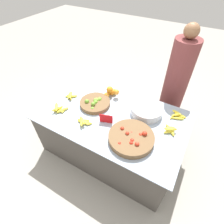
# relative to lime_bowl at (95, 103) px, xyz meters

# --- Properties ---
(ground_plane) EXTENTS (12.00, 12.00, 0.00)m
(ground_plane) POSITION_rel_lime_bowl_xyz_m (0.27, -0.06, -0.68)
(ground_plane) COLOR #A39E93
(market_table) EXTENTS (1.72, 1.05, 0.65)m
(market_table) POSITION_rel_lime_bowl_xyz_m (0.27, -0.06, -0.36)
(market_table) COLOR #4C4742
(market_table) RESTS_ON ground_plane
(lime_bowl) EXTENTS (0.37, 0.37, 0.09)m
(lime_bowl) POSITION_rel_lime_bowl_xyz_m (0.00, 0.00, 0.00)
(lime_bowl) COLOR brown
(lime_bowl) RESTS_ON market_table
(tomato_basket) EXTENTS (0.47, 0.47, 0.11)m
(tomato_basket) POSITION_rel_lime_bowl_xyz_m (0.62, -0.27, 0.00)
(tomato_basket) COLOR brown
(tomato_basket) RESTS_ON market_table
(orange_pile) EXTENTS (0.21, 0.19, 0.14)m
(orange_pile) POSITION_rel_lime_bowl_xyz_m (0.08, 0.27, 0.02)
(orange_pile) COLOR orange
(orange_pile) RESTS_ON market_table
(metal_bowl) EXTENTS (0.37, 0.37, 0.10)m
(metal_bowl) POSITION_rel_lime_bowl_xyz_m (0.61, 0.17, 0.02)
(metal_bowl) COLOR silver
(metal_bowl) RESTS_ON market_table
(price_sign) EXTENTS (0.14, 0.05, 0.11)m
(price_sign) POSITION_rel_lime_bowl_xyz_m (0.28, -0.19, 0.03)
(price_sign) COLOR red
(price_sign) RESTS_ON market_table
(banana_bunch_middle_right) EXTENTS (0.14, 0.14, 0.06)m
(banana_bunch_middle_right) POSITION_rel_lime_bowl_xyz_m (-0.36, -0.04, -0.01)
(banana_bunch_middle_right) COLOR yellow
(banana_bunch_middle_right) RESTS_ON market_table
(banana_bunch_back_center) EXTENTS (0.19, 0.17, 0.06)m
(banana_bunch_back_center) POSITION_rel_lime_bowl_xyz_m (-0.31, -0.30, -0.00)
(banana_bunch_back_center) COLOR yellow
(banana_bunch_back_center) RESTS_ON market_table
(banana_bunch_front_left) EXTENTS (0.15, 0.16, 0.06)m
(banana_bunch_front_left) POSITION_rel_lime_bowl_xyz_m (0.93, 0.03, -0.00)
(banana_bunch_front_left) COLOR yellow
(banana_bunch_front_left) RESTS_ON market_table
(banana_bunch_front_center) EXTENTS (0.19, 0.15, 0.06)m
(banana_bunch_front_center) POSITION_rel_lime_bowl_xyz_m (0.06, -0.32, -0.00)
(banana_bunch_front_center) COLOR yellow
(banana_bunch_front_center) RESTS_ON market_table
(banana_bunch_front_right) EXTENTS (0.18, 0.15, 0.06)m
(banana_bunch_front_right) POSITION_rel_lime_bowl_xyz_m (0.95, 0.29, -0.01)
(banana_bunch_front_right) COLOR yellow
(banana_bunch_front_right) RESTS_ON market_table
(vendor_person) EXTENTS (0.31, 0.31, 1.52)m
(vendor_person) POSITION_rel_lime_bowl_xyz_m (0.77, 0.80, 0.02)
(vendor_person) COLOR brown
(vendor_person) RESTS_ON ground_plane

